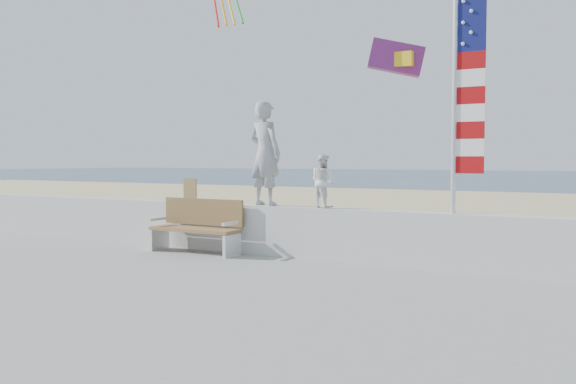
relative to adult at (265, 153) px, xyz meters
name	(u,v)px	position (x,y,z in m)	size (l,w,h in m)	color
ground	(218,285)	(0.40, -2.00, -2.03)	(220.00, 220.00, 0.00)	#2A3E55
sand	(409,227)	(0.40, 7.00, -1.99)	(90.00, 40.00, 0.08)	#C8B885
seawall	(284,231)	(0.40, 0.00, -1.40)	(30.00, 0.35, 0.90)	silver
adult	(265,153)	(0.00, 0.00, 0.00)	(0.69, 0.46, 1.90)	#999A9F
child	(323,181)	(1.18, 0.00, -0.48)	(0.45, 0.35, 0.93)	white
bench	(198,225)	(-1.21, -0.45, -1.34)	(1.80, 0.57, 1.00)	olive
flag	(463,89)	(3.57, 0.00, 0.96)	(0.50, 0.08, 3.50)	silver
parafoil_kite	(397,58)	(2.03, 1.36, 1.76)	(1.07, 0.66, 0.72)	red
sign	(191,207)	(-1.99, 0.32, -1.09)	(0.32, 0.07, 1.46)	brown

